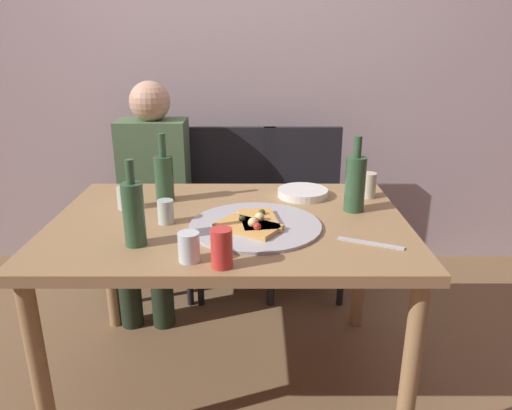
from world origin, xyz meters
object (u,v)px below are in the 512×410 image
pizza_tray (256,226)px  tumbler_near (369,185)px  chair_left (160,199)px  short_glass (190,247)px  chair_middle (237,199)px  wine_glass (126,198)px  soda_can (222,248)px  pizza_slice_extra (259,220)px  beer_bottle (134,212)px  pizza_slice_last (249,226)px  chair_right (304,199)px  guest_in_sweater (153,185)px  table_knife (371,243)px  dining_table (230,239)px  plate_stack (303,193)px  tumbler_far (166,212)px  water_bottle (356,182)px  wine_bottle (165,177)px

pizza_tray → tumbler_near: size_ratio=4.51×
tumbler_near → chair_left: 1.22m
short_glass → chair_middle: (0.10, 1.22, -0.26)m
wine_glass → soda_can: 0.67m
pizza_slice_extra → chair_left: (-0.56, 0.93, -0.24)m
beer_bottle → pizza_slice_last: bearing=15.6°
pizza_slice_extra → chair_right: 0.99m
pizza_slice_extra → guest_in_sweater: guest_in_sweater is taller
beer_bottle → chair_left: (-0.15, 1.09, -0.33)m
beer_bottle → wine_glass: 0.38m
beer_bottle → table_knife: 0.79m
pizza_slice_extra → soda_can: soda_can is taller
dining_table → table_knife: 0.54m
soda_can → plate_stack: size_ratio=0.56×
chair_middle → guest_in_sweater: guest_in_sweater is taller
beer_bottle → pizza_slice_extra: bearing=21.7°
table_knife → guest_in_sweater: 1.33m
short_glass → chair_middle: bearing=85.4°
tumbler_near → guest_in_sweater: 1.13m
pizza_slice_extra → wine_glass: size_ratio=2.64×
pizza_slice_last → pizza_tray: bearing=64.8°
tumbler_far → short_glass: 0.34m
pizza_slice_last → water_bottle: size_ratio=0.85×
beer_bottle → guest_in_sweater: bearing=98.8°
chair_left → guest_in_sweater: 0.20m
beer_bottle → tumbler_near: 1.01m
water_bottle → chair_middle: water_bottle is taller
tumbler_far → chair_right: bearing=56.3°
water_bottle → tumbler_near: bearing=60.9°
tumbler_far → chair_left: chair_left is taller
table_knife → short_glass: bearing=-144.2°
pizza_tray → chair_left: bearing=120.0°
dining_table → pizza_tray: bearing=-39.1°
water_bottle → guest_in_sweater: size_ratio=0.26×
pizza_tray → guest_in_sweater: (-0.54, 0.79, -0.09)m
short_glass → plate_stack: (0.41, 0.63, -0.03)m
pizza_slice_last → chair_middle: (-0.08, 0.99, -0.24)m
dining_table → chair_left: size_ratio=1.49×
plate_stack → chair_left: bearing=141.9°
beer_bottle → plate_stack: beer_bottle is taller
pizza_tray → table_knife: 0.41m
soda_can → chair_left: bearing=109.4°
pizza_slice_last → beer_bottle: (-0.37, -0.10, 0.09)m
table_knife → guest_in_sweater: bearing=158.5°
pizza_slice_last → guest_in_sweater: size_ratio=0.22×
soda_can → dining_table: bearing=89.7°
tumbler_near → plate_stack: bearing=178.1°
wine_bottle → plate_stack: (0.58, 0.06, -0.09)m
wine_bottle → pizza_slice_last: bearing=-44.2°
wine_glass → chair_left: size_ratio=0.10×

